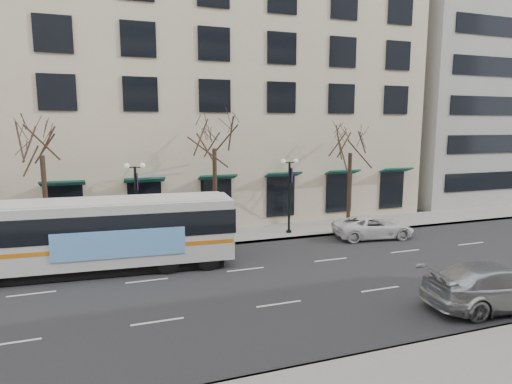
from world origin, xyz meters
name	(u,v)px	position (x,y,z in m)	size (l,w,h in m)	color
ground	(260,285)	(0.00, 0.00, 0.00)	(160.00, 160.00, 0.00)	black
sidewalk_far	(284,231)	(5.00, 9.00, 0.07)	(80.00, 4.00, 0.15)	gray
building_hotel	(158,72)	(-2.00, 21.00, 12.00)	(40.00, 20.00, 24.00)	beige
building_office	(469,33)	(32.00, 21.00, 17.50)	(25.00, 20.00, 35.00)	#999993
tree_far_left	(41,138)	(-10.00, 8.80, 6.70)	(3.60, 3.60, 8.34)	black
tree_far_mid	(214,133)	(0.00, 8.80, 6.91)	(3.60, 3.60, 8.55)	black
tree_far_right	(351,139)	(10.00, 8.80, 6.42)	(3.60, 3.60, 8.06)	black
lamp_post_left	(136,201)	(-4.99, 8.20, 2.94)	(1.22, 0.45, 5.21)	black
lamp_post_right	(289,192)	(5.01, 8.20, 2.94)	(1.22, 0.45, 5.21)	black
city_bus	(100,233)	(-7.07, 4.53, 2.02)	(13.84, 3.94, 3.71)	silver
silver_car	(497,286)	(8.36, -5.47, 0.90)	(2.53, 6.22, 1.81)	#ACB0B4
white_pickup	(373,227)	(9.99, 5.62, 0.74)	(2.45, 5.32, 1.48)	white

